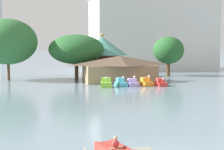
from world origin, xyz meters
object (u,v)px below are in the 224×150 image
at_px(shoreline_tree_mid, 76,49).
at_px(green_roof_pavilion, 102,53).
at_px(shoreline_tree_tall_left, 8,42).
at_px(background_building_block, 152,33).
at_px(pedal_boat_red, 161,83).
at_px(pedal_boat_cyan, 121,83).
at_px(pedal_boat_lavender, 132,83).
at_px(boathouse, 120,68).
at_px(shoreline_tree_right, 168,50).
at_px(pedal_boat_lime, 106,83).
at_px(pedal_boat_orange, 146,82).

bearing_deg(shoreline_tree_mid, green_roof_pavilion, 40.62).
xyz_separation_m(shoreline_tree_tall_left, background_building_block, (37.16, 23.85, 3.02)).
bearing_deg(pedal_boat_red, green_roof_pavilion, -161.28).
relative_size(shoreline_tree_tall_left, shoreline_tree_mid, 1.08).
xyz_separation_m(pedal_boat_cyan, pedal_boat_lavender, (1.86, -0.24, -0.04)).
relative_size(boathouse, shoreline_tree_right, 1.57).
height_order(pedal_boat_lime, pedal_boat_cyan, pedal_boat_lime).
xyz_separation_m(pedal_boat_red, green_roof_pavilion, (-5.40, 19.91, 4.39)).
xyz_separation_m(pedal_boat_lavender, pedal_boat_red, (4.45, -0.86, -0.00)).
bearing_deg(boathouse, shoreline_tree_tall_left, 157.47).
xyz_separation_m(pedal_boat_red, shoreline_tree_tall_left, (-24.19, 15.43, 6.73)).
bearing_deg(pedal_boat_red, pedal_boat_lavender, -97.37).
distance_m(pedal_boat_lavender, boathouse, 6.84).
xyz_separation_m(pedal_boat_lime, pedal_boat_red, (8.86, -0.37, -0.09)).
bearing_deg(pedal_boat_cyan, boathouse, 161.79).
bearing_deg(pedal_boat_cyan, shoreline_tree_tall_left, -133.61).
xyz_separation_m(shoreline_tree_tall_left, shoreline_tree_right, (33.04, 2.51, -1.67)).
height_order(pedal_boat_lavender, shoreline_tree_tall_left, shoreline_tree_tall_left).
height_order(pedal_boat_lavender, pedal_boat_orange, pedal_boat_orange).
relative_size(pedal_boat_red, boathouse, 0.21).
height_order(pedal_boat_cyan, pedal_boat_lavender, pedal_boat_lavender).
bearing_deg(green_roof_pavilion, pedal_boat_orange, -80.48).
distance_m(pedal_boat_lavender, shoreline_tree_mid, 16.38).
xyz_separation_m(pedal_boat_orange, shoreline_tree_mid, (-9.34, 13.84, 5.23)).
height_order(pedal_boat_lavender, shoreline_tree_mid, shoreline_tree_mid).
height_order(green_roof_pavilion, background_building_block, background_building_block).
bearing_deg(background_building_block, shoreline_tree_right, -100.92).
height_order(pedal_boat_cyan, green_roof_pavilion, green_roof_pavilion).
height_order(pedal_boat_lime, pedal_boat_lavender, pedal_boat_lavender).
bearing_deg(pedal_boat_red, pedal_boat_lime, -88.85).
relative_size(pedal_boat_orange, shoreline_tree_tall_left, 0.22).
bearing_deg(shoreline_tree_mid, pedal_boat_red, -51.77).
distance_m(pedal_boat_cyan, green_roof_pavilion, 19.33).
bearing_deg(pedal_boat_lavender, green_roof_pavilion, -174.56).
relative_size(shoreline_tree_tall_left, shoreline_tree_right, 1.35).
xyz_separation_m(pedal_boat_red, shoreline_tree_right, (8.84, 17.94, 5.07)).
bearing_deg(pedal_boat_orange, shoreline_tree_tall_left, -131.11).
height_order(pedal_boat_lavender, boathouse, boathouse).
height_order(pedal_boat_orange, green_roof_pavilion, green_roof_pavilion).
distance_m(pedal_boat_orange, pedal_boat_red, 2.34).
bearing_deg(pedal_boat_lavender, shoreline_tree_right, 144.70).
bearing_deg(pedal_boat_orange, green_roof_pavilion, -177.97).
xyz_separation_m(green_roof_pavilion, shoreline_tree_mid, (-6.14, -5.27, 0.89)).
bearing_deg(pedal_boat_orange, pedal_boat_lavender, -98.87).
height_order(shoreline_tree_tall_left, shoreline_tree_mid, shoreline_tree_tall_left).
distance_m(boathouse, background_building_block, 37.33).
height_order(pedal_boat_orange, shoreline_tree_tall_left, shoreline_tree_tall_left).
height_order(pedal_boat_red, boathouse, boathouse).
bearing_deg(pedal_boat_lavender, shoreline_tree_tall_left, -123.83).
bearing_deg(shoreline_tree_right, pedal_boat_lime, -135.21).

